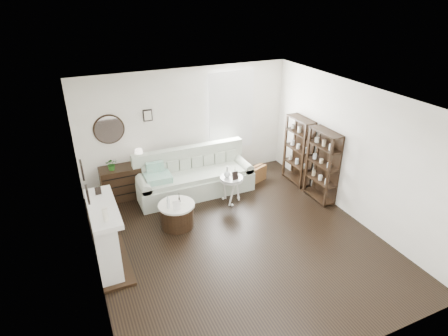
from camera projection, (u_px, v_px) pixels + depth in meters
name	position (u px, v px, depth m)	size (l,w,h in m)	color
room	(217.00, 113.00, 8.82)	(5.50, 5.50, 5.50)	black
fireplace	(105.00, 238.00, 6.20)	(0.50, 1.40, 1.84)	silver
shelf_unit_far	(298.00, 151.00, 8.81)	(0.30, 0.80, 1.60)	black
shelf_unit_near	(322.00, 166.00, 8.07)	(0.30, 0.80, 1.60)	black
sofa	(194.00, 178.00, 8.56)	(2.61, 0.90, 1.01)	#B1BCA7
quilt	(158.00, 178.00, 8.02)	(0.55, 0.45, 0.14)	#268B67
suitcase	(256.00, 174.00, 9.05)	(0.57, 0.19, 0.38)	brown
dresser	(127.00, 182.00, 8.33)	(1.12, 0.48, 0.74)	black
table_lamp	(139.00, 157.00, 8.21)	(0.23, 0.23, 0.36)	white
potted_plant	(112.00, 164.00, 7.97)	(0.24, 0.21, 0.27)	#215518
drum_table	(177.00, 215.00, 7.35)	(0.71, 0.71, 0.49)	black
pedestal_table	(231.00, 179.00, 8.03)	(0.51, 0.51, 0.61)	silver
eiffel_drum	(179.00, 198.00, 7.28)	(0.10, 0.10, 0.18)	black
bottle_drum	(168.00, 202.00, 7.06)	(0.06, 0.06, 0.26)	silver
card_frame_drum	(176.00, 205.00, 7.04)	(0.14, 0.01, 0.18)	white
eiffel_ped	(235.00, 172.00, 8.03)	(0.11, 0.11, 0.19)	black
flask_ped	(227.00, 172.00, 7.93)	(0.14, 0.14, 0.27)	silver
card_frame_ped	(235.00, 176.00, 7.87)	(0.14, 0.01, 0.18)	black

